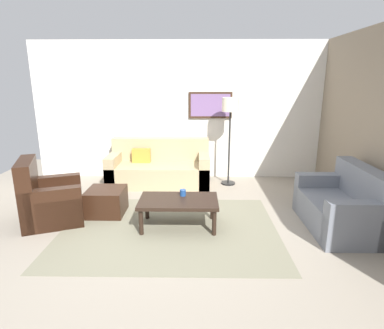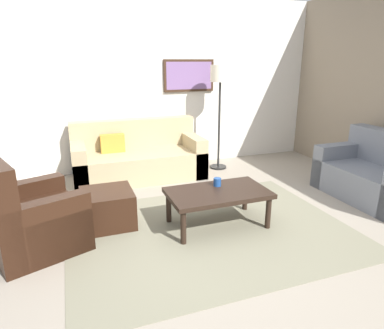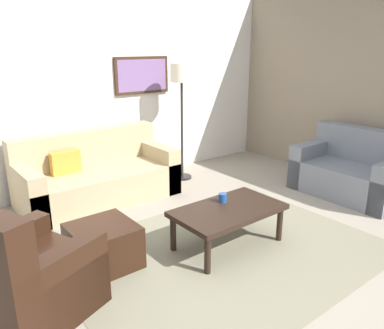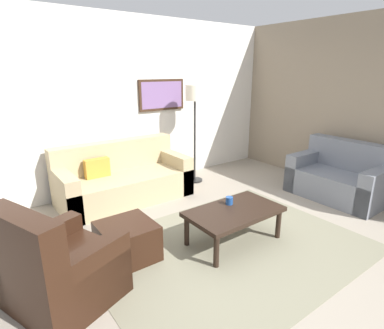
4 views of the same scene
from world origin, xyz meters
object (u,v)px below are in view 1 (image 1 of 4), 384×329
at_px(armchair_leather, 47,202).
at_px(coffee_table, 179,203).
at_px(cup, 183,193).
at_px(framed_artwork, 210,105).
at_px(lamp_standing, 230,114).
at_px(couch_main, 160,169).
at_px(ottoman, 106,201).
at_px(couch_loveseat, 346,208).

xyz_separation_m(armchair_leather, coffee_table, (1.92, -0.14, 0.05)).
xyz_separation_m(cup, framed_artwork, (0.47, 2.27, 1.08)).
xyz_separation_m(lamp_standing, framed_artwork, (-0.36, 0.48, 0.12)).
height_order(coffee_table, lamp_standing, lamp_standing).
bearing_deg(couch_main, framed_artwork, 22.31).
bearing_deg(ottoman, lamp_standing, 36.53).
height_order(ottoman, framed_artwork, framed_artwork).
distance_m(couch_loveseat, armchair_leather, 4.26).
xyz_separation_m(coffee_table, cup, (0.06, 0.15, 0.10)).
bearing_deg(framed_artwork, couch_loveseat, -53.33).
bearing_deg(cup, couch_loveseat, -3.76).
bearing_deg(couch_main, lamp_standing, -2.46).
bearing_deg(cup, coffee_table, -111.05).
relative_size(ottoman, lamp_standing, 0.33).
xyz_separation_m(ottoman, framed_artwork, (1.68, 1.99, 1.33)).
height_order(couch_loveseat, lamp_standing, lamp_standing).
bearing_deg(couch_loveseat, cup, 176.24).
distance_m(ottoman, lamp_standing, 2.81).
bearing_deg(lamp_standing, coffee_table, -114.61).
relative_size(couch_loveseat, ottoman, 2.46).
distance_m(couch_loveseat, ottoman, 3.51).
height_order(couch_loveseat, framed_artwork, framed_artwork).
bearing_deg(framed_artwork, ottoman, -130.14).
bearing_deg(armchair_leather, lamp_standing, 32.69).
distance_m(couch_loveseat, coffee_table, 2.33).
distance_m(couch_main, lamp_standing, 1.78).
bearing_deg(cup, couch_main, 106.55).
xyz_separation_m(couch_loveseat, lamp_standing, (-1.44, 1.94, 1.11)).
xyz_separation_m(armchair_leather, ottoman, (0.77, 0.29, -0.11)).
height_order(armchair_leather, lamp_standing, lamp_standing).
bearing_deg(lamp_standing, cup, -114.89).
xyz_separation_m(cup, lamp_standing, (0.83, 1.80, 0.95)).
relative_size(coffee_table, framed_artwork, 1.25).
relative_size(couch_loveseat, framed_artwork, 1.56).
xyz_separation_m(couch_main, armchair_leather, (-1.43, -1.86, 0.01)).
bearing_deg(couch_loveseat, couch_main, 144.68).
bearing_deg(couch_main, ottoman, -112.61).
relative_size(couch_loveseat, armchair_leather, 1.34).
relative_size(coffee_table, lamp_standing, 0.64).
relative_size(ottoman, cup, 6.07).
distance_m(lamp_standing, framed_artwork, 0.61).
height_order(ottoman, coffee_table, coffee_table).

